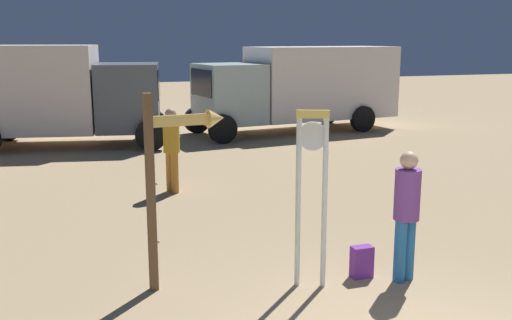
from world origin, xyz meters
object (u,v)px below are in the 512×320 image
at_px(person_distant, 172,146).
at_px(standing_clock, 312,183).
at_px(backpack, 361,262).
at_px(arrow_sign, 175,161).
at_px(person_near_clock, 406,210).
at_px(box_truck_far, 302,85).
at_px(box_truck_near, 46,92).

bearing_deg(person_distant, standing_clock, -81.91).
xyz_separation_m(standing_clock, backpack, (0.78, 0.02, -1.18)).
height_order(arrow_sign, backpack, arrow_sign).
xyz_separation_m(person_near_clock, backpack, (-0.48, 0.28, -0.77)).
bearing_deg(box_truck_far, box_truck_near, -177.98).
xyz_separation_m(person_near_clock, person_distant, (-2.02, 5.64, 0.01)).
height_order(arrow_sign, person_near_clock, arrow_sign).
xyz_separation_m(backpack, box_truck_far, (4.44, 12.31, 1.39)).
height_order(arrow_sign, person_distant, arrow_sign).
distance_m(person_near_clock, backpack, 0.95).
xyz_separation_m(backpack, person_distant, (-1.54, 5.35, 0.79)).
distance_m(standing_clock, backpack, 1.42).
distance_m(standing_clock, person_distant, 5.44).
bearing_deg(arrow_sign, person_near_clock, -16.10).
height_order(box_truck_near, box_truck_far, box_truck_near).
bearing_deg(backpack, person_near_clock, -30.49).
bearing_deg(person_near_clock, backpack, 149.51).
height_order(backpack, person_distant, person_distant).
bearing_deg(person_near_clock, box_truck_far, 72.56).
distance_m(backpack, person_distant, 5.63).
distance_m(box_truck_near, box_truck_far, 8.46).
distance_m(person_near_clock, box_truck_near, 13.11).
xyz_separation_m(arrow_sign, person_distant, (0.88, 4.80, -0.68)).
xyz_separation_m(backpack, box_truck_near, (-4.01, 12.01, 1.43)).
height_order(person_near_clock, box_truck_near, box_truck_near).
xyz_separation_m(arrow_sign, backpack, (2.42, -0.55, -1.47)).
height_order(standing_clock, person_near_clock, standing_clock).
distance_m(standing_clock, box_truck_near, 12.46).
bearing_deg(standing_clock, backpack, 1.48).
height_order(person_near_clock, person_distant, person_distant).
distance_m(backpack, box_truck_far, 13.16).
bearing_deg(person_distant, arrow_sign, -100.37).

